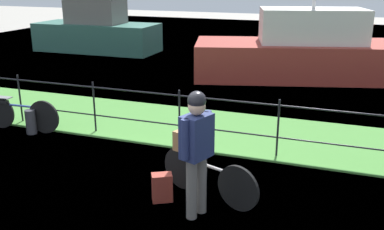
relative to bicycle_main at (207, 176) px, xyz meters
The scene contains 13 objects.
ground_plane 1.26m from the bicycle_main, 159.33° to the right, with size 60.00×60.00×0.00m, color gray.
grass_strip 2.97m from the bicycle_main, 112.54° to the left, with size 27.00×2.40×0.03m, color #478438.
harbor_water 9.64m from the bicycle_main, 96.75° to the left, with size 30.00×30.00×0.00m, color #60849E.
iron_fence 2.14m from the bicycle_main, 122.30° to the left, with size 18.04×0.04×1.03m.
bicycle_main is the anchor object (origin of this frame).
wooden_crate 0.57m from the bicycle_main, 160.36° to the left, with size 0.32×0.30×0.29m, color olive.
terrier_dog 0.74m from the bicycle_main, 160.36° to the left, with size 0.32×0.23×0.18m.
cyclist_person 0.82m from the bicycle_main, 89.08° to the right, with size 0.38×0.51×1.68m.
backpack_on_paving 0.65m from the bicycle_main, 152.96° to the right, with size 0.28×0.18×0.40m, color maroon.
mooring_bollard 4.29m from the bicycle_main, 162.46° to the left, with size 0.20×0.20×0.49m, color #38383D.
bicycle_parked 4.62m from the bicycle_main, 162.47° to the left, with size 1.71×0.18×0.66m.
moored_boat_near 13.00m from the bicycle_main, 128.34° to the left, with size 4.97×1.95×3.96m.
moored_boat_mid 8.23m from the bicycle_main, 86.33° to the left, with size 7.17×4.06×3.66m.
Camera 1 is at (2.84, -4.87, 3.03)m, focal length 41.13 mm.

